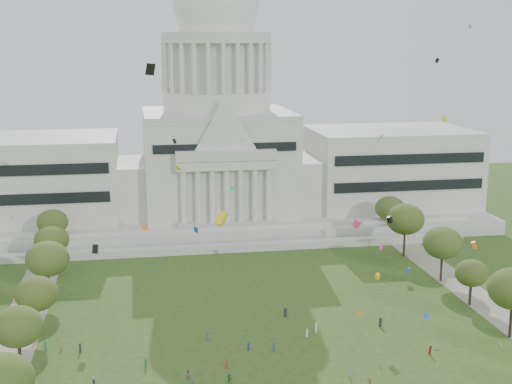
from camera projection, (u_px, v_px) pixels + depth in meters
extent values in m
cube|color=beige|center=(218.00, 215.00, 221.52)|extent=(160.00, 60.00, 4.00)
cube|color=beige|center=(233.00, 248.00, 189.92)|extent=(130.00, 3.00, 2.00)
cube|color=beige|center=(229.00, 234.00, 197.32)|extent=(140.00, 3.00, 5.00)
cube|color=beige|center=(32.00, 180.00, 208.75)|extent=(50.00, 34.00, 22.00)
cube|color=beige|center=(389.00, 169.00, 226.93)|extent=(50.00, 34.00, 22.00)
cube|color=beige|center=(129.00, 188.00, 212.08)|extent=(12.00, 26.00, 16.00)
cube|color=beige|center=(305.00, 182.00, 221.00)|extent=(12.00, 26.00, 16.00)
cube|color=beige|center=(218.00, 165.00, 217.22)|extent=(44.00, 38.00, 28.00)
cube|color=beige|center=(226.00, 166.00, 197.27)|extent=(28.00, 3.00, 2.40)
cube|color=black|center=(23.00, 185.00, 191.76)|extent=(46.00, 0.40, 11.00)
cube|color=black|center=(410.00, 172.00, 209.93)|extent=(46.00, 0.40, 11.00)
cylinder|color=beige|center=(217.00, 101.00, 213.16)|extent=(32.00, 32.00, 6.00)
cylinder|color=beige|center=(217.00, 67.00, 211.08)|extent=(28.00, 28.00, 14.00)
cylinder|color=beige|center=(216.00, 38.00, 209.30)|extent=(32.40, 32.40, 3.00)
cylinder|color=beige|center=(216.00, 19.00, 208.15)|extent=(22.00, 22.00, 8.00)
ellipsoid|color=silver|center=(216.00, 4.00, 207.32)|extent=(25.00, 25.00, 26.20)
cube|color=gray|center=(15.00, 344.00, 132.07)|extent=(8.00, 160.00, 0.04)
cube|color=gray|center=(496.00, 311.00, 147.94)|extent=(8.00, 160.00, 0.04)
ellipsoid|color=#354F19|center=(2.00, 380.00, 99.08)|extent=(8.86, 8.86, 7.25)
cylinder|color=black|center=(20.00, 359.00, 119.76)|extent=(0.56, 0.56, 5.47)
ellipsoid|color=#374F1D|center=(18.00, 326.00, 118.55)|extent=(8.42, 8.42, 6.89)
cylinder|color=black|center=(511.00, 322.00, 134.55)|extent=(0.56, 0.56, 6.20)
cylinder|color=black|center=(39.00, 321.00, 135.95)|extent=(0.56, 0.56, 5.27)
ellipsoid|color=#3E4F17|center=(37.00, 294.00, 134.78)|extent=(8.12, 8.12, 6.65)
cylinder|color=black|center=(470.00, 295.00, 151.19)|extent=(0.56, 0.56, 4.56)
ellipsoid|color=#38471A|center=(472.00, 273.00, 150.18)|extent=(7.01, 7.01, 5.74)
cylinder|color=black|center=(49.00, 287.00, 153.70)|extent=(0.56, 0.56, 6.03)
ellipsoid|color=#3B511D|center=(47.00, 259.00, 152.37)|extent=(9.29, 9.29, 7.60)
cylinder|color=black|center=(441.00, 269.00, 166.10)|extent=(0.56, 0.56, 5.97)
ellipsoid|color=#384F1D|center=(443.00, 243.00, 164.78)|extent=(9.19, 9.19, 7.52)
cylinder|color=black|center=(53.00, 263.00, 171.50)|extent=(0.56, 0.56, 5.41)
ellipsoid|color=#394F19|center=(52.00, 240.00, 170.30)|extent=(8.33, 8.33, 6.81)
cylinder|color=black|center=(404.00, 244.00, 185.27)|extent=(0.56, 0.56, 6.37)
ellipsoid|color=#354A15|center=(405.00, 219.00, 183.86)|extent=(9.82, 9.82, 8.03)
cylinder|color=black|center=(54.00, 243.00, 188.71)|extent=(0.56, 0.56, 5.32)
ellipsoid|color=#334918|center=(53.00, 222.00, 187.53)|extent=(8.19, 8.19, 6.70)
cylinder|color=black|center=(389.00, 228.00, 203.06)|extent=(0.56, 0.56, 5.47)
ellipsoid|color=#354A1A|center=(390.00, 208.00, 201.85)|extent=(8.42, 8.42, 6.89)
imported|color=#B21E1E|center=(431.00, 350.00, 127.31)|extent=(1.03, 0.94, 1.80)
imported|color=olive|center=(370.00, 382.00, 115.55)|extent=(0.97, 1.37, 1.92)
imported|color=silver|center=(349.00, 372.00, 119.01)|extent=(0.60, 1.01, 1.66)
imported|color=#33723F|center=(229.00, 378.00, 116.96)|extent=(1.33, 1.59, 1.63)
imported|color=#994C8C|center=(188.00, 374.00, 118.56)|extent=(0.90, 0.72, 1.61)
imported|color=silver|center=(379.00, 361.00, 123.37)|extent=(0.64, 0.90, 1.39)
cube|color=#26262B|center=(380.00, 322.00, 139.98)|extent=(0.54, 0.41, 1.81)
cube|color=#26262B|center=(94.00, 383.00, 115.41)|extent=(0.40, 0.45, 1.46)
cube|color=#26262B|center=(80.00, 348.00, 128.47)|extent=(0.38, 0.50, 1.68)
cube|color=#4C4C51|center=(207.00, 336.00, 133.62)|extent=(0.39, 0.50, 1.68)
cube|color=#33723F|center=(46.00, 346.00, 128.98)|extent=(0.52, 0.57, 1.84)
cube|color=silver|center=(307.00, 333.00, 135.19)|extent=(0.47, 0.37, 1.57)
cube|color=silver|center=(316.00, 328.00, 137.24)|extent=(0.39, 0.56, 1.94)
cube|color=navy|center=(249.00, 346.00, 129.28)|extent=(0.44, 0.46, 1.50)
cube|color=#4C4C51|center=(192.00, 383.00, 115.39)|extent=(0.39, 0.45, 1.46)
cube|color=navy|center=(274.00, 347.00, 128.81)|extent=(0.29, 0.44, 1.58)
cube|color=#26262B|center=(285.00, 313.00, 144.89)|extent=(0.52, 0.58, 1.87)
cube|color=#B21E1E|center=(227.00, 364.00, 122.17)|extent=(0.29, 0.44, 1.57)
cube|color=#33723F|center=(146.00, 363.00, 122.73)|extent=(0.48, 0.49, 1.59)
cube|color=olive|center=(62.00, 344.00, 130.14)|extent=(0.32, 0.45, 1.55)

